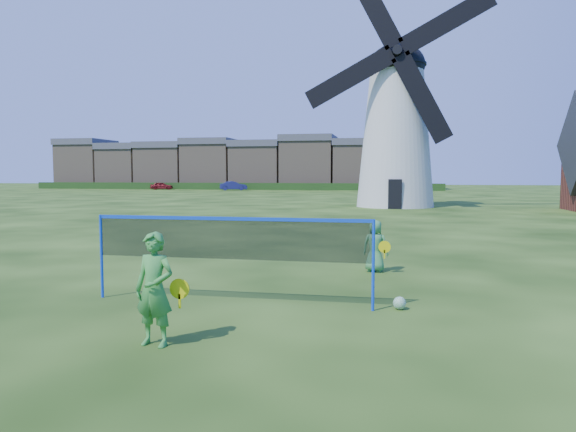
{
  "coord_description": "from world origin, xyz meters",
  "views": [
    {
      "loc": [
        2.19,
        -9.49,
        2.3
      ],
      "look_at": [
        0.2,
        0.5,
        1.5
      ],
      "focal_mm": 33.31,
      "sensor_mm": 36.0,
      "label": 1
    }
  ],
  "objects_px": {
    "car_left": "(162,186)",
    "player_girl": "(155,289)",
    "windmill": "(396,126)",
    "car_right": "(233,186)",
    "badminton_net": "(230,240)",
    "play_ball": "(400,303)",
    "player_boy": "(375,246)"
  },
  "relations": [
    {
      "from": "car_left",
      "to": "player_girl",
      "type": "bearing_deg",
      "value": -173.06
    },
    {
      "from": "windmill",
      "to": "car_right",
      "type": "distance_m",
      "value": 41.2
    },
    {
      "from": "windmill",
      "to": "player_girl",
      "type": "relative_size",
      "value": 10.74
    },
    {
      "from": "badminton_net",
      "to": "windmill",
      "type": "bearing_deg",
      "value": 84.4
    },
    {
      "from": "windmill",
      "to": "car_right",
      "type": "bearing_deg",
      "value": 123.17
    },
    {
      "from": "play_ball",
      "to": "car_right",
      "type": "bearing_deg",
      "value": 109.48
    },
    {
      "from": "player_girl",
      "to": "play_ball",
      "type": "height_order",
      "value": "player_girl"
    },
    {
      "from": "player_boy",
      "to": "car_right",
      "type": "height_order",
      "value": "car_right"
    },
    {
      "from": "windmill",
      "to": "play_ball",
      "type": "height_order",
      "value": "windmill"
    },
    {
      "from": "windmill",
      "to": "car_left",
      "type": "height_order",
      "value": "windmill"
    },
    {
      "from": "player_girl",
      "to": "car_right",
      "type": "distance_m",
      "value": 68.77
    },
    {
      "from": "car_left",
      "to": "windmill",
      "type": "bearing_deg",
      "value": -153.84
    },
    {
      "from": "windmill",
      "to": "player_boy",
      "type": "relative_size",
      "value": 13.47
    },
    {
      "from": "car_right",
      "to": "player_girl",
      "type": "bearing_deg",
      "value": 178.26
    },
    {
      "from": "windmill",
      "to": "player_girl",
      "type": "xyz_separation_m",
      "value": [
        -3.17,
        -31.8,
        -4.88
      ]
    },
    {
      "from": "badminton_net",
      "to": "player_boy",
      "type": "relative_size",
      "value": 4.13
    },
    {
      "from": "windmill",
      "to": "player_boy",
      "type": "height_order",
      "value": "windmill"
    },
    {
      "from": "player_girl",
      "to": "car_right",
      "type": "height_order",
      "value": "player_girl"
    },
    {
      "from": "car_left",
      "to": "car_right",
      "type": "relative_size",
      "value": 0.85
    },
    {
      "from": "badminton_net",
      "to": "play_ball",
      "type": "distance_m",
      "value": 3.12
    },
    {
      "from": "badminton_net",
      "to": "player_girl",
      "type": "bearing_deg",
      "value": -96.93
    },
    {
      "from": "badminton_net",
      "to": "play_ball",
      "type": "xyz_separation_m",
      "value": [
        2.94,
        0.17,
        -1.03
      ]
    },
    {
      "from": "player_girl",
      "to": "player_boy",
      "type": "xyz_separation_m",
      "value": [
        2.7,
        6.08,
        -0.16
      ]
    },
    {
      "from": "windmill",
      "to": "badminton_net",
      "type": "relative_size",
      "value": 3.26
    },
    {
      "from": "car_left",
      "to": "play_ball",
      "type": "bearing_deg",
      "value": -169.89
    },
    {
      "from": "play_ball",
      "to": "car_left",
      "type": "distance_m",
      "value": 72.81
    },
    {
      "from": "player_girl",
      "to": "player_boy",
      "type": "bearing_deg",
      "value": 74.21
    },
    {
      "from": "windmill",
      "to": "player_girl",
      "type": "bearing_deg",
      "value": -95.7
    },
    {
      "from": "play_ball",
      "to": "car_right",
      "type": "xyz_separation_m",
      "value": [
        -22.44,
        63.44,
        0.52
      ]
    },
    {
      "from": "car_right",
      "to": "badminton_net",
      "type": "bearing_deg",
      "value": 179.09
    },
    {
      "from": "player_girl",
      "to": "play_ball",
      "type": "bearing_deg",
      "value": 46.86
    },
    {
      "from": "player_girl",
      "to": "car_left",
      "type": "height_order",
      "value": "player_girl"
    }
  ]
}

